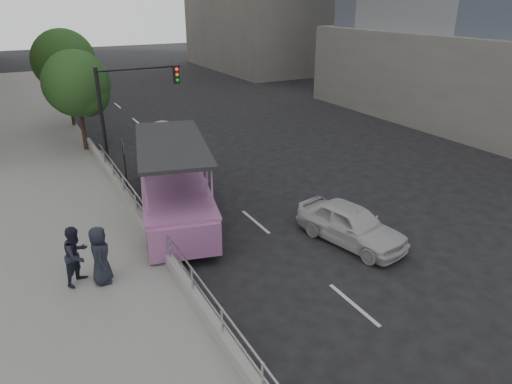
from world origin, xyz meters
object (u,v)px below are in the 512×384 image
at_px(street_tree_far, 66,63).
at_px(parking_sign, 124,158).
at_px(street_tree_near, 79,86).
at_px(duck_boat, 172,180).
at_px(pedestrian_mid, 77,255).
at_px(traffic_signal, 125,101).
at_px(car, 351,224).
at_px(pedestrian_far, 100,255).

bearing_deg(street_tree_far, parking_sign, -87.86).
relative_size(parking_sign, street_tree_near, 0.42).
distance_m(duck_boat, pedestrian_mid, 6.24).
distance_m(traffic_signal, street_tree_near, 3.80).
height_order(duck_boat, parking_sign, duck_boat).
distance_m(parking_sign, street_tree_near, 6.70).
height_order(duck_boat, car, duck_boat).
xyz_separation_m(car, pedestrian_mid, (-9.01, 1.49, 0.50)).
bearing_deg(car, pedestrian_far, 159.35).
bearing_deg(traffic_signal, parking_sign, -108.31).
bearing_deg(pedestrian_mid, pedestrian_far, -72.16).
relative_size(duck_boat, car, 2.38).
bearing_deg(duck_boat, street_tree_near, 102.04).
relative_size(pedestrian_far, street_tree_far, 0.28).
bearing_deg(pedestrian_far, street_tree_near, 1.80).
relative_size(pedestrian_mid, street_tree_far, 0.28).
bearing_deg(car, street_tree_far, 94.08).
bearing_deg(pedestrian_mid, street_tree_far, 38.70).
bearing_deg(street_tree_far, duck_boat, -83.45).
distance_m(car, pedestrian_far, 8.50).
bearing_deg(duck_boat, street_tree_far, 96.55).
bearing_deg(parking_sign, car, -55.88).
bearing_deg(pedestrian_far, duck_boat, -28.97).
bearing_deg(street_tree_near, duck_boat, -77.96).
xyz_separation_m(pedestrian_mid, parking_sign, (3.12, 7.19, 0.34)).
height_order(car, traffic_signal, traffic_signal).
distance_m(duck_boat, car, 7.53).
bearing_deg(duck_boat, traffic_signal, 93.35).
bearing_deg(pedestrian_mid, traffic_signal, 24.46).
xyz_separation_m(pedestrian_mid, street_tree_near, (2.46, 13.46, 2.61)).
relative_size(car, parking_sign, 1.73).
height_order(duck_boat, pedestrian_mid, duck_boat).
xyz_separation_m(car, parking_sign, (-5.89, 8.69, 0.84)).
xyz_separation_m(pedestrian_mid, street_tree_far, (2.66, 19.46, 3.09)).
relative_size(pedestrian_far, street_tree_near, 0.32).
distance_m(traffic_signal, street_tree_far, 9.57).
distance_m(pedestrian_far, traffic_signal, 11.16).
relative_size(pedestrian_mid, parking_sign, 0.75).
height_order(car, street_tree_near, street_tree_near).
distance_m(pedestrian_mid, street_tree_far, 19.89).
bearing_deg(parking_sign, pedestrian_far, -108.50).
bearing_deg(pedestrian_mid, parking_sign, 23.04).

